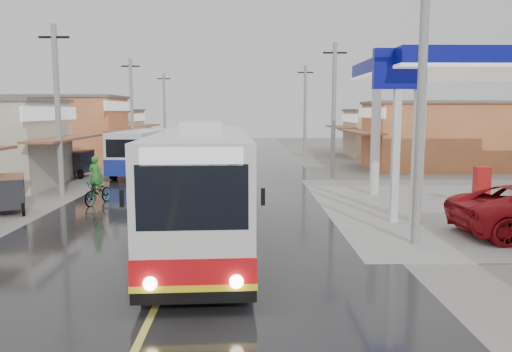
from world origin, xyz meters
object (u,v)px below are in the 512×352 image
(second_bus, at_px, (144,151))
(cyclist, at_px, (98,188))
(tricycle_near, at_px, (8,192))
(coach_bus, at_px, (204,184))
(tricycle_far, at_px, (77,162))

(second_bus, relative_size, cyclist, 3.99)
(second_bus, distance_m, tricycle_near, 12.73)
(second_bus, height_order, cyclist, second_bus)
(coach_bus, xyz_separation_m, tricycle_near, (-8.15, 4.39, -0.93))
(second_bus, height_order, tricycle_near, second_bus)
(second_bus, bearing_deg, tricycle_far, -154.22)
(second_bus, bearing_deg, tricycle_near, -98.58)
(coach_bus, xyz_separation_m, cyclist, (-5.17, 6.25, -1.09))
(second_bus, relative_size, tricycle_far, 3.65)
(second_bus, xyz_separation_m, tricycle_near, (-2.82, -12.40, -0.63))
(coach_bus, xyz_separation_m, tricycle_far, (-9.09, 15.30, -0.84))
(tricycle_near, relative_size, tricycle_far, 0.93)
(second_bus, distance_m, cyclist, 10.57)
(tricycle_near, height_order, tricycle_far, tricycle_far)
(coach_bus, bearing_deg, tricycle_far, 117.69)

